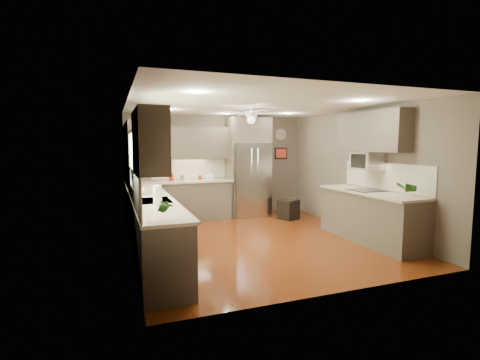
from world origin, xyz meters
TOP-DOWN VIEW (x-y plane):
  - floor at (0.00, 0.00)m, footprint 5.00×5.00m
  - ceiling at (0.00, 0.00)m, footprint 5.00×5.00m
  - wall_back at (0.00, 2.50)m, footprint 4.50×0.00m
  - wall_front at (0.00, -2.50)m, footprint 4.50×0.00m
  - wall_left at (-2.25, 0.00)m, footprint 0.00×5.00m
  - wall_right at (2.25, 0.00)m, footprint 0.00×5.00m
  - canister_a at (-1.23, 2.21)m, footprint 0.12×0.12m
  - canister_b at (-0.99, 2.18)m, footprint 0.11×0.11m
  - canister_c at (-0.88, 2.23)m, footprint 0.13×0.13m
  - canister_d at (-0.55, 2.18)m, footprint 0.08×0.08m
  - soap_bottle at (-2.07, 0.13)m, footprint 0.11×0.11m
  - potted_plant_left at (-1.96, -2.00)m, footprint 0.19×0.16m
  - potted_plant_right at (1.90, -1.63)m, footprint 0.22×0.21m
  - bowl at (-0.29, 2.21)m, footprint 0.28×0.28m
  - left_run at (-1.95, 0.15)m, footprint 0.65×4.70m
  - back_run at (-0.72, 2.20)m, footprint 1.85×0.65m
  - uppers at (-0.74, 0.71)m, footprint 4.50×4.70m
  - window at (-2.22, -0.50)m, footprint 0.05×1.12m
  - sink at (-1.93, -0.50)m, footprint 0.50×0.70m
  - refrigerator at (0.70, 2.16)m, footprint 1.06×0.75m
  - right_run at (1.93, -0.80)m, footprint 0.70×2.20m
  - microwave at (2.03, -0.55)m, footprint 0.43×0.55m
  - ceiling_fan at (-0.00, 0.30)m, footprint 1.18×1.18m
  - recessed_lights at (-0.04, 0.40)m, footprint 2.84×3.14m
  - wall_clock at (1.75, 2.48)m, footprint 0.30×0.03m
  - framed_print at (1.75, 2.48)m, footprint 0.36×0.03m
  - stool at (1.42, 1.41)m, footprint 0.51×0.51m
  - paper_towel at (-1.92, -0.95)m, footprint 0.12×0.12m

SIDE VIEW (x-z plane):
  - floor at x=0.00m, z-range 0.00..0.00m
  - stool at x=1.42m, z-range 0.00..0.47m
  - left_run at x=-1.95m, z-range -0.24..1.21m
  - back_run at x=-0.72m, z-range -0.24..1.21m
  - right_run at x=1.93m, z-range -0.24..1.21m
  - sink at x=-1.93m, z-range 0.75..1.07m
  - bowl at x=-0.29m, z-range 0.94..1.00m
  - canister_d at x=-0.55m, z-range 0.94..1.06m
  - canister_b at x=-0.99m, z-range 0.95..1.07m
  - canister_a at x=-1.23m, z-range 0.93..1.11m
  - canister_c at x=-0.88m, z-range 0.94..1.12m
  - soap_bottle at x=-2.07m, z-range 0.94..1.13m
  - paper_towel at x=-1.92m, z-range 0.93..1.23m
  - potted_plant_left at x=-1.96m, z-range 0.94..1.26m
  - potted_plant_right at x=1.90m, z-range 0.94..1.27m
  - refrigerator at x=0.70m, z-range -0.04..2.41m
  - wall_back at x=0.00m, z-range -1.00..3.50m
  - wall_front at x=0.00m, z-range -1.00..3.50m
  - wall_left at x=-2.25m, z-range -1.25..3.75m
  - wall_right at x=2.25m, z-range -1.25..3.75m
  - microwave at x=2.03m, z-range 1.31..1.65m
  - framed_print at x=1.75m, z-range 1.40..1.70m
  - window at x=-2.22m, z-range 1.09..2.01m
  - uppers at x=-0.74m, z-range 1.39..2.35m
  - wall_clock at x=1.75m, z-range 1.90..2.20m
  - ceiling_fan at x=0.00m, z-range 2.17..2.49m
  - recessed_lights at x=-0.04m, z-range 2.49..2.50m
  - ceiling at x=0.00m, z-range 2.50..2.50m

